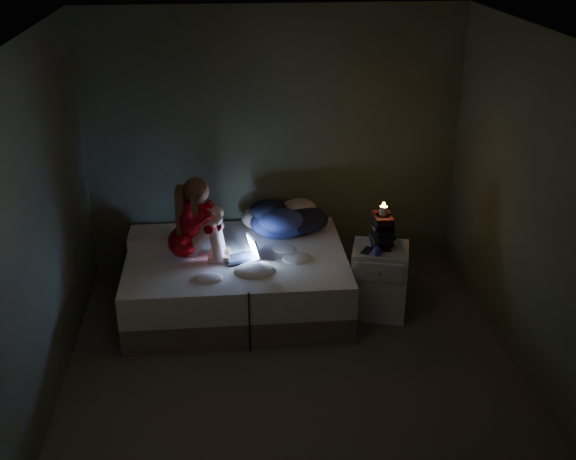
{
  "coord_description": "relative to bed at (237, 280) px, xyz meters",
  "views": [
    {
      "loc": [
        -0.48,
        -4.54,
        3.36
      ],
      "look_at": [
        0.05,
        1.0,
        0.8
      ],
      "focal_mm": 43.7,
      "sensor_mm": 36.0,
      "label": 1
    }
  ],
  "objects": [
    {
      "name": "wall_front",
      "position": [
        0.41,
        -3.01,
        1.03
      ],
      "size": [
        3.6,
        0.02,
        2.6
      ],
      "primitive_type": "cube",
      "color": "#3A3E2F",
      "rests_on": "ground"
    },
    {
      "name": "floor",
      "position": [
        0.41,
        -1.1,
        -0.28
      ],
      "size": [
        3.6,
        3.8,
        0.02
      ],
      "primitive_type": "cube",
      "color": "#423B36",
      "rests_on": "ground"
    },
    {
      "name": "pillow",
      "position": [
        -0.72,
        0.23,
        0.34
      ],
      "size": [
        0.49,
        0.35,
        0.14
      ],
      "primitive_type": "cube",
      "color": "white",
      "rests_on": "bed"
    },
    {
      "name": "ceiling",
      "position": [
        0.41,
        -1.1,
        2.34
      ],
      "size": [
        3.6,
        3.8,
        0.02
      ],
      "primitive_type": "cube",
      "color": "silver",
      "rests_on": "ground"
    },
    {
      "name": "phone",
      "position": [
        1.15,
        -0.31,
        0.38
      ],
      "size": [
        0.11,
        0.15,
        0.01
      ],
      "primitive_type": "cube",
      "rotation": [
        0.0,
        0.0,
        -0.3
      ],
      "color": "black",
      "rests_on": "nightstand"
    },
    {
      "name": "blue_orb",
      "position": [
        1.24,
        -0.37,
        0.42
      ],
      "size": [
        0.08,
        0.08,
        0.08
      ],
      "primitive_type": "sphere",
      "color": "navy",
      "rests_on": "nightstand"
    },
    {
      "name": "woman",
      "position": [
        -0.44,
        -0.05,
        0.65
      ],
      "size": [
        0.49,
        0.34,
        0.77
      ],
      "primitive_type": null,
      "rotation": [
        0.0,
        0.0,
        -0.07
      ],
      "color": "#A50000",
      "rests_on": "bed"
    },
    {
      "name": "wall_back",
      "position": [
        0.41,
        0.81,
        1.03
      ],
      "size": [
        3.6,
        0.02,
        2.6
      ],
      "primitive_type": "cube",
      "color": "#3A3E2F",
      "rests_on": "ground"
    },
    {
      "name": "laptop",
      "position": [
        0.03,
        -0.12,
        0.38
      ],
      "size": [
        0.35,
        0.3,
        0.21
      ],
      "primitive_type": null,
      "rotation": [
        0.0,
        0.0,
        0.33
      ],
      "color": "black",
      "rests_on": "bed"
    },
    {
      "name": "nightstand",
      "position": [
        1.27,
        -0.22,
        0.05
      ],
      "size": [
        0.58,
        0.54,
        0.65
      ],
      "primitive_type": "cube",
      "rotation": [
        0.0,
        0.0,
        -0.26
      ],
      "color": "silver",
      "rests_on": "ground"
    },
    {
      "name": "clothes_pile",
      "position": [
        0.43,
        0.39,
        0.45
      ],
      "size": [
        0.72,
        0.65,
        0.36
      ],
      "primitive_type": null,
      "rotation": [
        0.0,
        0.0,
        -0.34
      ],
      "color": "navy",
      "rests_on": "bed"
    },
    {
      "name": "bed",
      "position": [
        0.0,
        0.0,
        0.0
      ],
      "size": [
        1.96,
        1.47,
        0.54
      ],
      "primitive_type": null,
      "color": "beige",
      "rests_on": "ground"
    },
    {
      "name": "book_stack",
      "position": [
        1.28,
        -0.2,
        0.53
      ],
      "size": [
        0.19,
        0.25,
        0.3
      ],
      "primitive_type": null,
      "color": "black",
      "rests_on": "nightstand"
    },
    {
      "name": "candle",
      "position": [
        1.28,
        -0.2,
        0.72
      ],
      "size": [
        0.07,
        0.07,
        0.08
      ],
      "primitive_type": "cylinder",
      "color": "beige",
      "rests_on": "book_stack"
    },
    {
      "name": "wall_right",
      "position": [
        2.22,
        -1.1,
        1.03
      ],
      "size": [
        0.02,
        3.8,
        2.6
      ],
      "primitive_type": "cube",
      "color": "#3A3E2F",
      "rests_on": "ground"
    },
    {
      "name": "wall_left",
      "position": [
        -1.4,
        -1.1,
        1.03
      ],
      "size": [
        0.02,
        3.8,
        2.6
      ],
      "primitive_type": "cube",
      "color": "#3A3E2F",
      "rests_on": "ground"
    }
  ]
}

